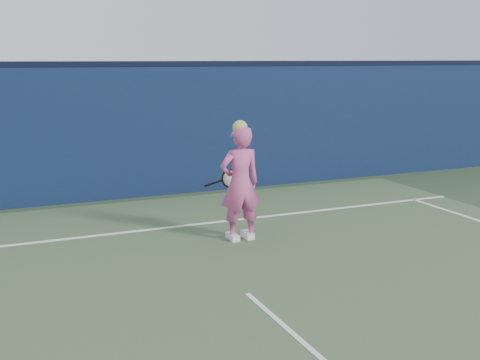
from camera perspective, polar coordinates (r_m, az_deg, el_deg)
name	(u,v)px	position (r m, az deg, el deg)	size (l,w,h in m)	color
ground	(288,330)	(6.18, 4.56, -14.01)	(80.00, 80.00, 0.00)	#2E462B
backstop_wall	(132,132)	(11.80, -10.18, 4.47)	(24.00, 0.40, 2.50)	#0D1D3B
wall_cap	(130,64)	(11.72, -10.41, 10.78)	(24.00, 0.42, 0.10)	black
player	(240,183)	(8.81, 0.00, -0.29)	(0.63, 0.42, 1.78)	#CA4E8D
racket	(228,179)	(9.17, -1.12, 0.10)	(0.53, 0.15, 0.29)	black
court_lines	(304,343)	(5.91, 6.09, -15.14)	(11.00, 12.04, 0.01)	white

